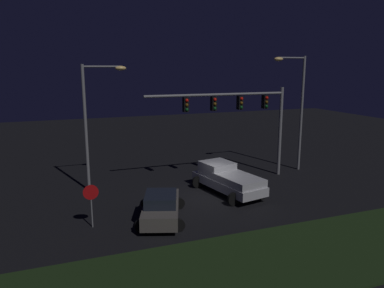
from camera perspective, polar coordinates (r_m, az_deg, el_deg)
The scene contains 8 objects.
ground_plane at distance 23.43m, azimuth 2.72°, elevation -8.04°, with size 80.00×80.00×0.00m, color black.
grass_median at distance 16.77m, azimuth 14.55°, elevation -16.62°, with size 27.82×5.62×0.10m, color black.
pickup_truck at distance 23.92m, azimuth 5.29°, elevation -5.14°, with size 3.58×5.69×1.80m.
car_sedan at distance 19.81m, azimuth -4.76°, elevation -9.55°, with size 3.36×4.75×1.51m.
traffic_signal_gantry at distance 26.16m, azimuth 7.42°, elevation 5.28°, with size 10.32×0.56×6.50m.
street_lamp_left at distance 24.37m, azimuth -14.79°, elevation 4.75°, with size 2.80×0.44×8.10m.
street_lamp_right at distance 29.38m, azimuth 15.74°, elevation 6.48°, with size 2.73×0.44×8.74m.
stop_sign at distance 19.25m, azimuth -15.24°, elevation -7.97°, with size 0.76×0.08×2.23m.
Camera 1 is at (-8.82, -20.23, 7.89)m, focal length 34.75 mm.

